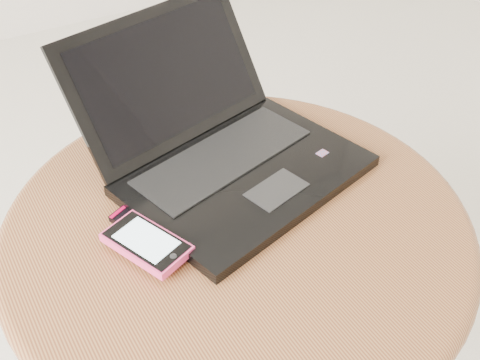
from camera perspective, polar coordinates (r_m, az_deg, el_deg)
table at (r=0.95m, az=-0.25°, el=-8.63°), size 0.69×0.69×0.55m
laptop at (r=0.93m, az=-1.71°, el=3.32°), size 0.43×0.44×0.21m
phone_black at (r=0.85m, az=-8.61°, el=-4.10°), size 0.10×0.12×0.01m
phone_pink at (r=0.81m, az=-8.97°, el=-6.02°), size 0.10×0.13×0.01m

